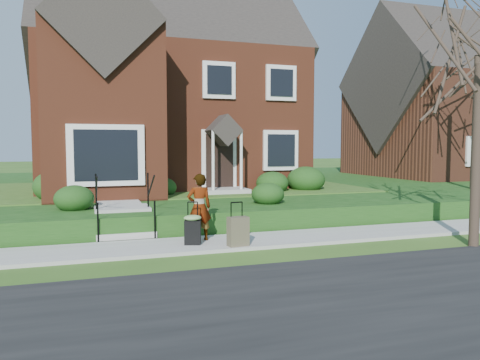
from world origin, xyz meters
name	(u,v)px	position (x,y,z in m)	size (l,w,h in m)	color
ground	(240,243)	(0.00, 0.00, 0.00)	(120.00, 120.00, 0.00)	#2D5119
street	(358,318)	(0.00, -5.00, 0.01)	(60.00, 6.00, 0.01)	black
sidewalk	(240,242)	(0.00, 0.00, 0.04)	(60.00, 1.60, 0.08)	#9E9B93
terrace	(247,186)	(4.00, 10.90, 0.30)	(44.00, 20.00, 0.60)	#143C10
walkway	(116,198)	(-2.50, 5.00, 0.63)	(1.20, 6.00, 0.06)	#9E9B93
main_house	(163,74)	(-0.21, 9.61, 5.26)	(10.40, 10.20, 9.40)	brown
neighbour_house	(450,92)	(16.00, 11.00, 5.25)	(9.40, 8.00, 9.20)	brown
front_steps	(124,217)	(-2.50, 1.84, 0.47)	(1.40, 2.02, 1.50)	#9E9B93
foundation_shrubs	(194,183)	(0.04, 4.92, 1.05)	(10.18, 4.44, 1.05)	#133510
woman	(199,207)	(-0.90, 0.27, 0.86)	(0.57, 0.37, 1.56)	#999999
suitcase_black	(193,228)	(-1.15, -0.13, 0.45)	(0.48, 0.43, 0.96)	black
suitcase_olive	(238,231)	(-0.23, -0.59, 0.41)	(0.48, 0.30, 0.97)	brown
tree_gap	(478,42)	(10.84, 3.99, 6.17)	(5.58, 5.58, 7.96)	#45342A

